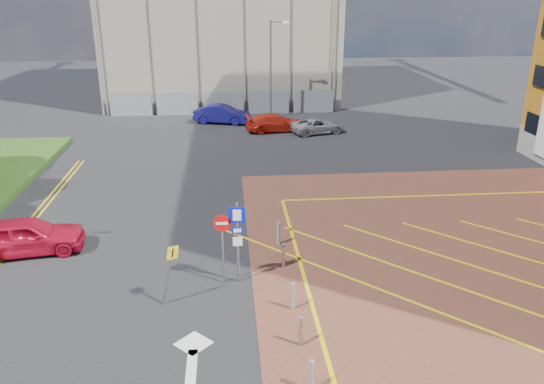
{
  "coord_description": "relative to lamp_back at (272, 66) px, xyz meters",
  "views": [
    {
      "loc": [
        0.24,
        -16.43,
        10.24
      ],
      "look_at": [
        1.91,
        2.72,
        2.92
      ],
      "focal_mm": 35.0,
      "sensor_mm": 36.0,
      "label": 1
    }
  ],
  "objects": [
    {
      "name": "ground",
      "position": [
        -4.08,
        -28.0,
        -4.36
      ],
      "size": [
        140.0,
        140.0,
        0.0
      ],
      "primitive_type": "plane",
      "color": "black",
      "rests_on": "ground"
    },
    {
      "name": "lamp_back",
      "position": [
        0.0,
        0.0,
        0.0
      ],
      "size": [
        1.53,
        0.16,
        8.0
      ],
      "color": "#9EA0A8",
      "rests_on": "ground"
    },
    {
      "name": "sign_cluster",
      "position": [
        -3.78,
        -27.02,
        -2.41
      ],
      "size": [
        1.17,
        0.12,
        3.2
      ],
      "color": "#9EA0A8",
      "rests_on": "ground"
    },
    {
      "name": "warning_sign",
      "position": [
        -5.93,
        -28.29,
        -2.93
      ],
      "size": [
        0.7,
        0.41,
        2.25
      ],
      "color": "#9EA0A8",
      "rests_on": "ground"
    },
    {
      "name": "bollard_row",
      "position": [
        -1.78,
        -29.67,
        -3.89
      ],
      "size": [
        0.14,
        11.14,
        0.9
      ],
      "color": "#9EA0A8",
      "rests_on": "forecourt"
    },
    {
      "name": "construction_fence",
      "position": [
        -3.08,
        2.0,
        -3.36
      ],
      "size": [
        21.6,
        0.06,
        2.0
      ],
      "primitive_type": "cube",
      "color": "gray",
      "rests_on": "ground"
    },
    {
      "name": "car_red_left",
      "position": [
        -12.21,
        -23.86,
        -3.59
      ],
      "size": [
        4.77,
        2.53,
        1.55
      ],
      "primitive_type": "imported",
      "rotation": [
        0.0,
        0.0,
        1.73
      ],
      "color": "red",
      "rests_on": "ground"
    },
    {
      "name": "car_blue_back",
      "position": [
        -4.2,
        -1.39,
        -3.61
      ],
      "size": [
        4.82,
        2.78,
        1.5
      ],
      "primitive_type": "imported",
      "rotation": [
        0.0,
        0.0,
        1.29
      ],
      "color": "navy",
      "rests_on": "ground"
    },
    {
      "name": "car_red_back",
      "position": [
        -0.07,
        -4.43,
        -3.69
      ],
      "size": [
        4.85,
        2.47,
        1.35
      ],
      "primitive_type": "imported",
      "rotation": [
        0.0,
        0.0,
        1.7
      ],
      "color": "red",
      "rests_on": "ground"
    },
    {
      "name": "car_silver_back",
      "position": [
        3.05,
        -5.3,
        -3.79
      ],
      "size": [
        4.46,
        2.96,
        1.14
      ],
      "primitive_type": "imported",
      "rotation": [
        0.0,
        0.0,
        1.85
      ],
      "color": "#B4B4BC",
      "rests_on": "ground"
    }
  ]
}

